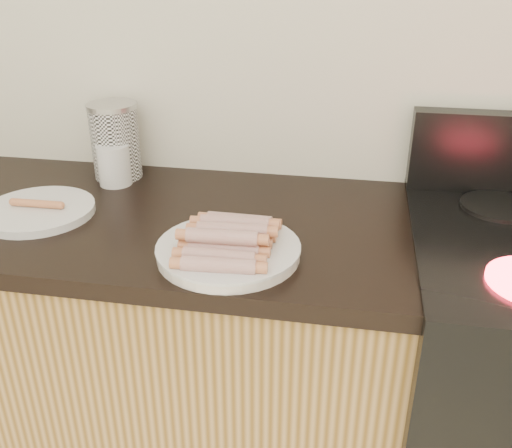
% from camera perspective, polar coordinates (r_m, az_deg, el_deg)
% --- Properties ---
extents(wall_back, '(4.00, 0.04, 2.60)m').
position_cam_1_polar(wall_back, '(1.50, 0.15, 19.56)').
color(wall_back, silver).
rests_on(wall_back, ground).
extents(burner_far_left, '(0.18, 0.18, 0.01)m').
position_cam_1_polar(burner_far_left, '(1.47, 23.18, 1.62)').
color(burner_far_left, black).
rests_on(burner_far_left, stove).
extents(main_plate, '(0.38, 0.38, 0.02)m').
position_cam_1_polar(main_plate, '(1.16, -2.77, -2.81)').
color(main_plate, white).
rests_on(main_plate, counter_slab).
extents(side_plate, '(0.27, 0.27, 0.02)m').
position_cam_1_polar(side_plate, '(1.44, -20.96, 1.24)').
color(side_plate, white).
rests_on(side_plate, counter_slab).
extents(hotdog_pile, '(0.14, 0.23, 0.06)m').
position_cam_1_polar(hotdog_pile, '(1.15, -2.81, -1.39)').
color(hotdog_pile, maroon).
rests_on(hotdog_pile, main_plate).
extents(plain_sausages, '(0.12, 0.02, 0.02)m').
position_cam_1_polar(plain_sausages, '(1.43, -21.08, 1.92)').
color(plain_sausages, '#D3753A').
rests_on(plain_sausages, side_plate).
extents(canister, '(0.13, 0.13, 0.20)m').
position_cam_1_polar(canister, '(1.58, -13.89, 8.08)').
color(canister, silver).
rests_on(canister, counter_slab).
extents(mug, '(0.11, 0.11, 0.11)m').
position_cam_1_polar(mug, '(1.55, -14.00, 5.78)').
color(mug, silver).
rests_on(mug, counter_slab).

